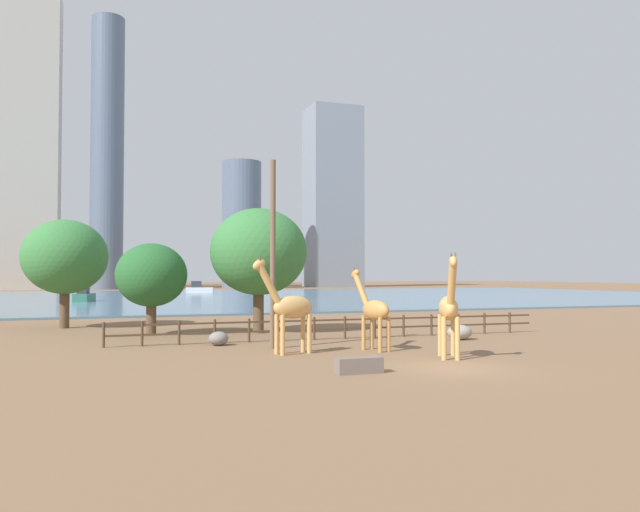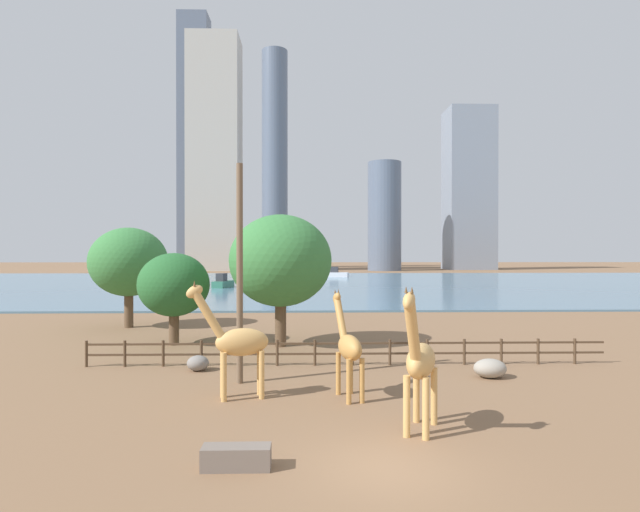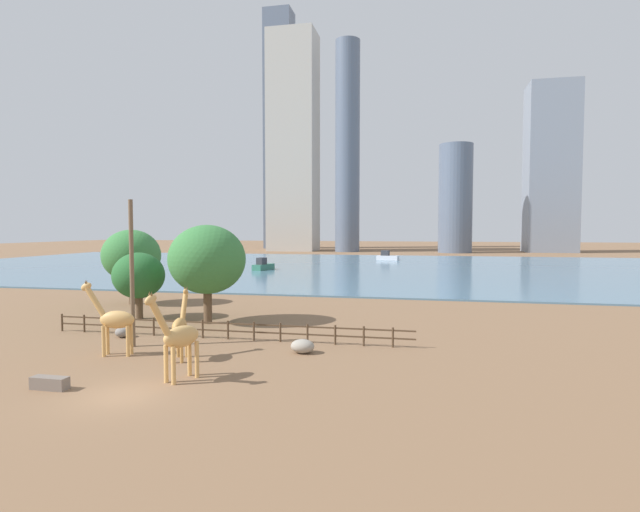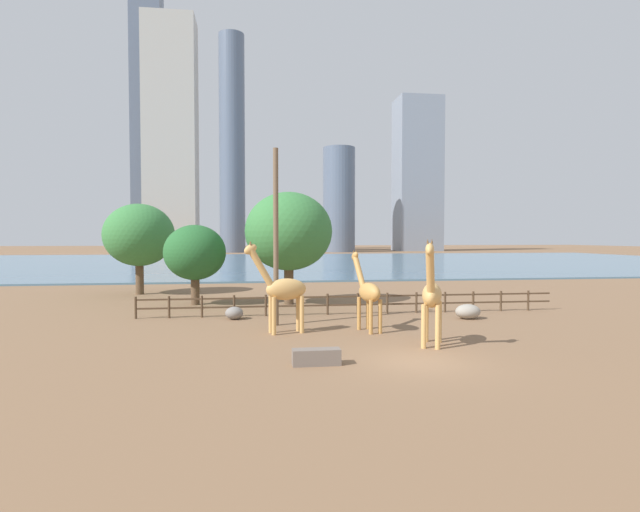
% 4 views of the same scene
% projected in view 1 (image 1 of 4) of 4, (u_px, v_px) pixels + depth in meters
% --- Properties ---
extents(ground_plane, '(400.00, 400.00, 0.00)m').
position_uv_depth(ground_plane, '(188.00, 298.00, 100.16)').
color(ground_plane, brown).
extents(harbor_water, '(180.00, 86.00, 0.20)m').
position_uv_depth(harbor_water, '(190.00, 298.00, 97.33)').
color(harbor_water, slate).
rests_on(harbor_water, ground).
extents(giraffe_tall, '(1.84, 3.16, 4.71)m').
position_uv_depth(giraffe_tall, '(449.00, 308.00, 27.72)').
color(giraffe_tall, tan).
rests_on(giraffe_tall, ground).
extents(giraffe_companion, '(1.23, 3.01, 4.14)m').
position_uv_depth(giraffe_companion, '(374.00, 310.00, 30.71)').
color(giraffe_companion, '#C18C47').
rests_on(giraffe_companion, ground).
extents(giraffe_young, '(3.27, 1.30, 4.60)m').
position_uv_depth(giraffe_young, '(290.00, 307.00, 29.26)').
color(giraffe_young, tan).
rests_on(giraffe_young, ground).
extents(utility_pole, '(0.28, 0.28, 9.54)m').
position_uv_depth(utility_pole, '(273.00, 254.00, 31.42)').
color(utility_pole, brown).
rests_on(utility_pole, ground).
extents(boulder_near_fence, '(1.04, 0.98, 0.73)m').
position_uv_depth(boulder_near_fence, '(219.00, 338.00, 32.71)').
color(boulder_near_fence, gray).
rests_on(boulder_near_fence, ground).
extents(boulder_by_pole, '(1.47, 1.15, 0.86)m').
position_uv_depth(boulder_by_pole, '(460.00, 332.00, 35.57)').
color(boulder_by_pole, gray).
rests_on(boulder_by_pole, ground).
extents(feeding_trough, '(1.80, 0.60, 0.60)m').
position_uv_depth(feeding_trough, '(359.00, 365.00, 23.52)').
color(feeding_trough, '#72665B').
rests_on(feeding_trough, ground).
extents(enclosure_fence, '(26.12, 0.14, 1.30)m').
position_uv_depth(enclosure_fence, '(336.00, 326.00, 35.93)').
color(enclosure_fence, '#4C3826').
rests_on(enclosure_fence, ground).
extents(tree_left_large, '(5.78, 5.78, 7.56)m').
position_uv_depth(tree_left_large, '(65.00, 257.00, 43.36)').
color(tree_left_large, brown).
rests_on(tree_left_large, ground).
extents(tree_center_broad, '(6.18, 6.18, 7.97)m').
position_uv_depth(tree_center_broad, '(259.00, 252.00, 39.84)').
color(tree_center_broad, brown).
rests_on(tree_center_broad, ground).
extents(tree_right_tall, '(4.33, 4.33, 5.65)m').
position_uv_depth(tree_right_tall, '(151.00, 275.00, 38.25)').
color(tree_right_tall, brown).
rests_on(tree_right_tall, ground).
extents(boat_ferry, '(2.84, 5.35, 2.23)m').
position_uv_depth(boat_ferry, '(84.00, 295.00, 81.64)').
color(boat_ferry, '#337259').
rests_on(boat_ferry, harbor_water).
extents(boat_sailboat, '(5.41, 2.97, 2.26)m').
position_uv_depth(boat_sailboat, '(199.00, 289.00, 119.57)').
color(boat_sailboat, silver).
rests_on(boat_sailboat, harbor_water).
extents(skyline_tower_needle, '(15.33, 12.99, 54.13)m').
position_uv_depth(skyline_tower_needle, '(333.00, 197.00, 188.67)').
color(skyline_tower_needle, gray).
rests_on(skyline_tower_needle, ground).
extents(skyline_block_central, '(10.53, 10.53, 34.20)m').
position_uv_depth(skyline_block_central, '(242.00, 225.00, 168.35)').
color(skyline_block_central, slate).
rests_on(skyline_block_central, ground).
extents(skyline_tower_glass, '(15.98, 12.78, 73.93)m').
position_uv_depth(skyline_tower_glass, '(25.00, 139.00, 153.41)').
color(skyline_tower_glass, '#B7B2A8').
rests_on(skyline_tower_glass, ground).
extents(skyline_block_right, '(8.07, 8.07, 68.69)m').
position_uv_depth(skyline_block_right, '(107.00, 153.00, 156.97)').
color(skyline_block_right, slate).
rests_on(skyline_block_right, ground).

